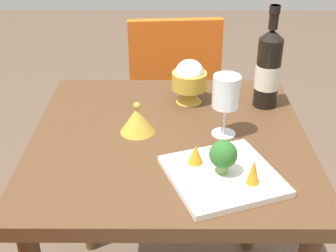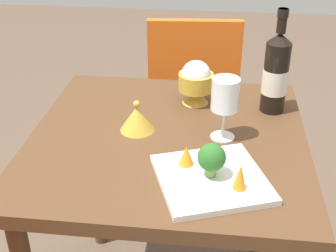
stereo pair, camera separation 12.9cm
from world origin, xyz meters
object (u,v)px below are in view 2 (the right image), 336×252
Objects in this scene: wine_bottle at (276,73)px; serving_plate at (211,179)px; rice_bowl at (196,81)px; rice_bowl_lid at (137,118)px; wine_glass at (225,96)px; carrot_garnish_left at (240,177)px; broccoli_floret at (212,158)px; chair_by_wall at (193,84)px; carrot_garnish_right at (186,155)px.

wine_bottle is 0.99× the size of serving_plate.
rice_bowl_lid is at bearing 52.01° from rice_bowl.
wine_glass is at bearing 113.23° from rice_bowl.
wine_glass is at bearing 176.58° from rice_bowl_lid.
carrot_garnish_left is (-0.07, 0.04, 0.04)m from serving_plate.
serving_plate is at bearing 99.02° from rice_bowl.
wine_glass reaches higher than serving_plate.
broccoli_floret reaches higher than rice_bowl_lid.
broccoli_floret is at bearing -52.88° from serving_plate.
wine_glass reaches higher than rice_bowl_lid.
chair_by_wall is 9.91× the size of broccoli_floret.
carrot_garnish_right is at bearing 62.18° from wine_glass.
wine_bottle is at bearing -113.35° from serving_plate.
broccoli_floret is (0.00, -0.00, 0.06)m from serving_plate.
wine_bottle is 0.24m from wine_glass.
rice_bowl is 0.48m from carrot_garnish_left.
carrot_garnish_left is (-0.18, 1.08, 0.26)m from chair_by_wall.
rice_bowl is at bearing -81.19° from broccoli_floret.
rice_bowl is (0.09, -0.21, -0.05)m from wine_glass.
carrot_garnish_right is at bearing -33.18° from carrot_garnish_left.
chair_by_wall is at bearing -85.87° from rice_bowl.
carrot_garnish_left is (0.11, 0.44, -0.08)m from wine_bottle.
rice_bowl reaches higher than broccoli_floret.
carrot_garnish_right is (-0.00, 0.38, -0.03)m from rice_bowl.
rice_bowl_lid reaches higher than carrot_garnish_right.
carrot_garnish_right is (0.07, -0.04, 0.03)m from serving_plate.
rice_bowl_lid is 0.31× the size of serving_plate.
rice_bowl is at bearing -80.98° from serving_plate.
serving_plate is 0.09m from carrot_garnish_left.
serving_plate is at bearing 145.30° from carrot_garnish_right.
rice_bowl_lid reaches higher than serving_plate.
chair_by_wall is 1.12m from carrot_garnish_left.
wine_glass is 3.55× the size of carrot_garnish_right.
wine_glass is at bearing -117.82° from carrot_garnish_right.
chair_by_wall is 16.87× the size of carrot_garnish_right.
chair_by_wall is at bearing -80.72° from wine_glass.
chair_by_wall is at bearing -66.08° from wine_bottle.
wine_glass is 0.26m from rice_bowl_lid.
broccoli_floret is 1.33× the size of carrot_garnish_left.
serving_plate is at bearing 127.12° from broccoli_floret.
rice_bowl reaches higher than rice_bowl_lid.
chair_by_wall is 0.78m from wine_bottle.
wine_glass is 0.27m from carrot_garnish_left.
carrot_garnish_left is at bearing 99.32° from wine_glass.
wine_glass is (0.15, 0.19, 0.00)m from wine_bottle.
chair_by_wall is 1.07m from serving_plate.
rice_bowl_lid is at bearing -45.72° from broccoli_floret.
rice_bowl is (-0.04, 0.62, 0.28)m from chair_by_wall.
wine_bottle is (-0.28, 0.64, 0.34)m from chair_by_wall.
wine_bottle is 0.43m from carrot_garnish_right.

